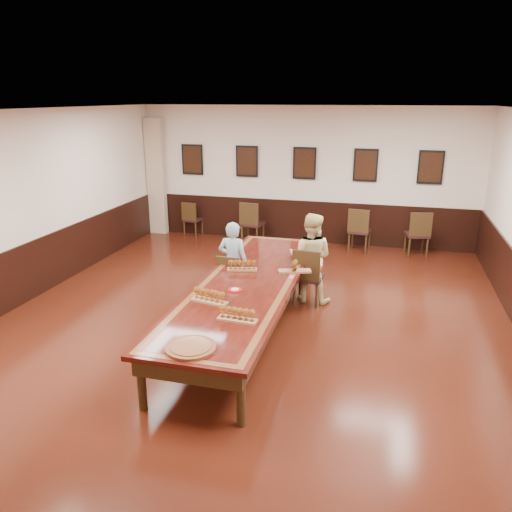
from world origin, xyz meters
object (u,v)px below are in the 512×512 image
(spare_chair_a, at_px, (193,218))
(conference_table, at_px, (248,290))
(chair_man, at_px, (231,279))
(person_woman, at_px, (310,258))
(person_man, at_px, (233,262))
(spare_chair_d, at_px, (417,233))
(chair_woman, at_px, (308,275))
(carved_platter, at_px, (191,348))
(spare_chair_b, at_px, (253,222))
(spare_chair_c, at_px, (360,229))

(spare_chair_a, bearing_deg, conference_table, 128.96)
(chair_man, xyz_separation_m, person_woman, (1.27, 0.46, 0.33))
(spare_chair_a, xyz_separation_m, person_man, (2.28, -3.87, 0.27))
(chair_man, relative_size, person_man, 0.63)
(chair_man, bearing_deg, spare_chair_d, -128.61)
(person_woman, bearing_deg, chair_woman, 90.00)
(spare_chair_a, distance_m, carved_platter, 7.51)
(chair_woman, distance_m, spare_chair_d, 3.80)
(person_woman, relative_size, conference_table, 0.31)
(spare_chair_b, distance_m, conference_table, 4.65)
(chair_man, relative_size, spare_chair_c, 0.88)
(person_man, bearing_deg, conference_table, 120.99)
(conference_table, height_order, carved_platter, carved_platter)
(spare_chair_b, height_order, person_man, person_man)
(chair_woman, height_order, person_woman, person_woman)
(chair_man, distance_m, spare_chair_b, 3.70)
(spare_chair_c, xyz_separation_m, person_woman, (-0.64, -3.21, 0.27))
(chair_man, height_order, chair_woman, chair_woman)
(spare_chair_a, distance_m, spare_chair_c, 4.19)
(spare_chair_b, height_order, person_woman, person_woman)
(spare_chair_d, bearing_deg, person_woman, 47.77)
(spare_chair_a, relative_size, spare_chair_d, 0.86)
(spare_chair_b, relative_size, carved_platter, 1.51)
(chair_woman, relative_size, spare_chair_d, 0.98)
(chair_man, xyz_separation_m, person_man, (0.00, 0.09, 0.26))
(spare_chair_c, height_order, carved_platter, spare_chair_c)
(spare_chair_d, bearing_deg, conference_table, 48.11)
(chair_man, xyz_separation_m, conference_table, (0.52, -0.86, 0.17))
(carved_platter, bearing_deg, person_man, 98.88)
(chair_man, distance_m, carved_platter, 3.08)
(spare_chair_b, height_order, spare_chair_d, spare_chair_b)
(chair_woman, xyz_separation_m, person_woman, (0.01, 0.11, 0.28))
(carved_platter, bearing_deg, chair_woman, 77.16)
(spare_chair_b, bearing_deg, chair_woman, 128.18)
(person_man, relative_size, person_woman, 0.91)
(spare_chair_a, bearing_deg, spare_chair_c, -175.23)
(chair_woman, relative_size, spare_chair_c, 0.99)
(chair_man, xyz_separation_m, spare_chair_d, (3.16, 3.65, 0.06))
(spare_chair_b, bearing_deg, person_woman, 129.09)
(spare_chair_c, height_order, person_woman, person_woman)
(spare_chair_b, height_order, carved_platter, spare_chair_b)
(chair_man, distance_m, chair_woman, 1.31)
(spare_chair_c, bearing_deg, spare_chair_d, -172.07)
(chair_woman, relative_size, person_man, 0.70)
(person_man, bearing_deg, chair_man, 90.00)
(spare_chair_a, height_order, carved_platter, spare_chair_a)
(carved_platter, bearing_deg, chair_man, 99.22)
(spare_chair_a, relative_size, carved_platter, 1.29)
(conference_table, relative_size, carved_platter, 7.40)
(chair_woman, xyz_separation_m, carved_platter, (-0.77, -3.37, 0.28))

